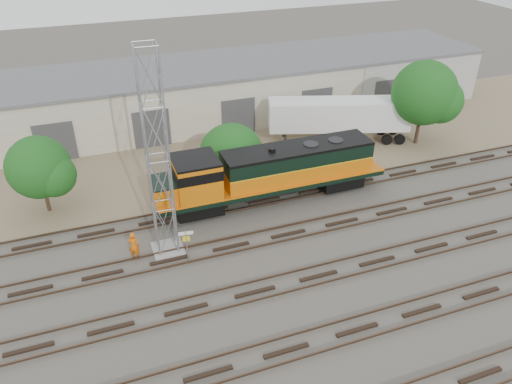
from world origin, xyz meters
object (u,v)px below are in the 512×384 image
object	(u,v)px
signal_tower	(158,162)
semi_trailer	(342,116)
worker	(134,246)
locomotive	(268,172)

from	to	relation	value
signal_tower	semi_trailer	xyz separation A→B (m)	(18.11, 10.80, -3.95)
signal_tower	worker	xyz separation A→B (m)	(-2.07, -0.09, -5.40)
locomotive	semi_trailer	size ratio (longest dim) A/B	1.35
signal_tower	worker	size ratio (longest dim) A/B	6.76
locomotive	signal_tower	size ratio (longest dim) A/B	1.31
locomotive	semi_trailer	world-z (taller)	locomotive
locomotive	worker	distance (m)	10.82
signal_tower	semi_trailer	bearing A→B (deg)	30.82
worker	semi_trailer	xyz separation A→B (m)	(20.17, 10.89, 1.45)
signal_tower	worker	bearing A→B (deg)	-177.60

